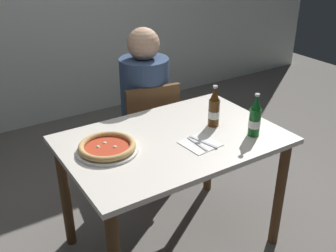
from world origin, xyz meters
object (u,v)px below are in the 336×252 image
(pizza_margherita_near, at_px, (107,147))
(beer_bottle_left, at_px, (255,118))
(chair_behind_table, at_px, (148,130))
(napkin_with_cutlery, at_px, (200,143))
(diner_seated, at_px, (145,115))
(dining_table_main, at_px, (173,155))
(beer_bottle_center, at_px, (214,109))

(pizza_margherita_near, distance_m, beer_bottle_left, 0.81)
(chair_behind_table, relative_size, napkin_with_cutlery, 4.34)
(chair_behind_table, bearing_deg, diner_seated, -93.15)
(dining_table_main, distance_m, beer_bottle_left, 0.50)
(diner_seated, distance_m, pizza_margherita_near, 0.84)
(diner_seated, bearing_deg, napkin_with_cutlery, -97.92)
(beer_bottle_left, height_order, beer_bottle_center, same)
(pizza_margherita_near, bearing_deg, beer_bottle_center, -5.42)
(beer_bottle_left, height_order, napkin_with_cutlery, beer_bottle_left)
(beer_bottle_left, bearing_deg, pizza_margherita_near, 160.02)
(diner_seated, relative_size, beer_bottle_left, 4.89)
(diner_seated, relative_size, napkin_with_cutlery, 6.17)
(chair_behind_table, xyz_separation_m, beer_bottle_left, (0.21, -0.83, 0.37))
(dining_table_main, distance_m, beer_bottle_center, 0.36)
(beer_bottle_left, relative_size, beer_bottle_center, 1.00)
(dining_table_main, xyz_separation_m, chair_behind_table, (0.19, 0.61, -0.15))
(dining_table_main, xyz_separation_m, pizza_margherita_near, (-0.37, 0.06, 0.13))
(beer_bottle_center, xyz_separation_m, napkin_with_cutlery, (-0.20, -0.14, -0.10))
(chair_behind_table, bearing_deg, dining_table_main, 81.11)
(dining_table_main, xyz_separation_m, beer_bottle_left, (0.39, -0.22, 0.22))
(beer_bottle_left, distance_m, beer_bottle_center, 0.24)
(dining_table_main, relative_size, diner_seated, 0.99)
(dining_table_main, height_order, pizza_margherita_near, pizza_margherita_near)
(napkin_with_cutlery, bearing_deg, chair_behind_table, 82.29)
(beer_bottle_center, height_order, napkin_with_cutlery, beer_bottle_center)
(dining_table_main, distance_m, napkin_with_cutlery, 0.20)
(diner_seated, height_order, beer_bottle_center, diner_seated)
(chair_behind_table, bearing_deg, napkin_with_cutlery, 90.29)
(dining_table_main, bearing_deg, beer_bottle_left, -28.71)
(chair_behind_table, bearing_deg, pizza_margherita_near, 52.93)
(chair_behind_table, height_order, beer_bottle_center, beer_bottle_center)
(pizza_margherita_near, bearing_deg, diner_seated, 46.91)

